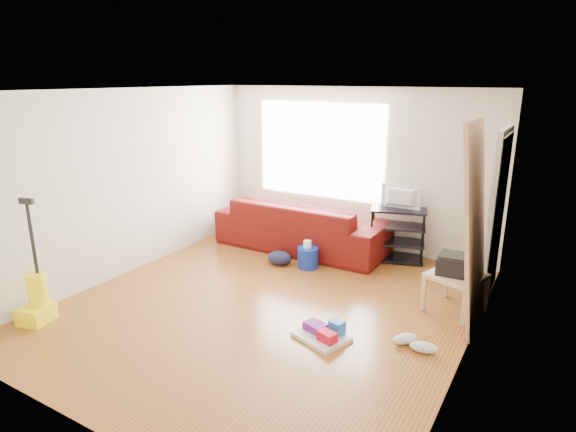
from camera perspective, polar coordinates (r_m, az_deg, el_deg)
The scene contains 13 objects.
room at distance 5.54m, azimuth -1.04°, elevation 1.69°, with size 4.51×5.01×2.51m.
sofa at distance 7.72m, azimuth 1.66°, elevation -3.80°, with size 2.69×1.05×0.78m, color #4D0D0A.
tv_stand at distance 7.29m, azimuth 12.82°, elevation -2.08°, with size 0.89×0.66×0.79m.
tv at distance 7.14m, azimuth 13.09°, elevation 2.16°, with size 0.58×0.08×0.34m, color black.
side_table at distance 5.92m, azimuth 19.30°, elevation -7.14°, with size 0.70×0.70×0.46m.
printer at distance 5.85m, azimuth 19.46°, elevation -5.47°, with size 0.47×0.37×0.23m.
bucket at distance 6.96m, azimuth 2.37°, elevation -6.09°, with size 0.30×0.30×0.30m, color navy.
toilet_paper at distance 6.90m, azimuth 2.30°, elevation -4.52°, with size 0.11×0.11×0.10m, color white.
cleaning_tray at distance 5.19m, azimuth 4.24°, elevation -13.69°, with size 0.62×0.55×0.19m.
backpack at distance 7.07m, azimuth -1.00°, elevation -5.74°, with size 0.36×0.29×0.20m, color #171C37.
sneakers at distance 5.17m, azimuth 14.73°, elevation -14.36°, with size 0.49×0.29×0.11m.
vacuum at distance 6.10m, azimuth -27.65°, elevation -8.74°, with size 0.38×0.40×1.41m.
door_panel at distance 5.82m, azimuth 20.16°, elevation -11.83°, with size 0.04×0.89×2.23m, color #9F7558.
Camera 1 is at (2.89, -4.41, 2.63)m, focal length 30.00 mm.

